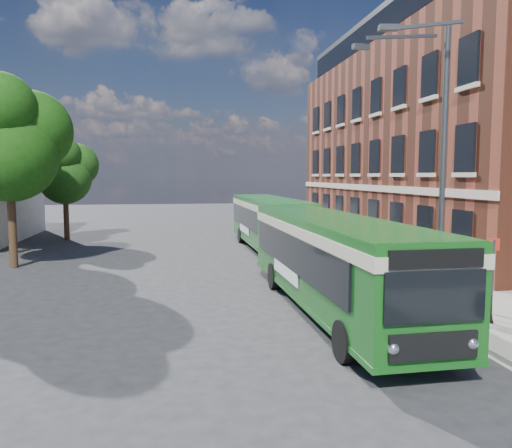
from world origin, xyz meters
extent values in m
plane|color=#29282B|center=(0.00, 0.00, 0.00)|extent=(120.00, 120.00, 0.00)
cube|color=gray|center=(7.00, 8.00, 0.07)|extent=(6.00, 48.00, 0.15)
cube|color=beige|center=(3.95, 8.00, 0.01)|extent=(0.12, 48.00, 0.01)
cube|color=brown|center=(14.00, 12.00, 6.00)|extent=(12.00, 26.00, 12.00)
cube|color=beige|center=(7.96, 12.00, 3.60)|extent=(0.12, 26.00, 0.35)
cube|color=black|center=(14.00, 12.00, 13.10)|extent=(10.80, 24.80, 2.20)
cube|color=black|center=(8.57, 12.00, 13.10)|extent=(0.08, 24.00, 1.40)
cylinder|color=#3D4043|center=(-12.50, 13.00, 4.50)|extent=(0.10, 0.10, 9.00)
cube|color=#A7131B|center=(-12.05, 13.00, 8.60)|extent=(0.90, 0.02, 0.60)
cylinder|color=#3D4043|center=(5.20, -2.00, 0.15)|extent=(0.44, 0.44, 0.30)
cylinder|color=#3D4043|center=(5.20, -2.00, 4.50)|extent=(0.18, 0.18, 9.00)
cube|color=#3D4043|center=(3.96, -2.60, 8.80)|extent=(2.58, 0.46, 0.37)
cube|color=#3D4043|center=(3.96, -1.40, 8.80)|extent=(2.58, 0.46, 0.37)
cube|color=#3D4043|center=(2.73, -3.08, 8.55)|extent=(0.55, 0.22, 0.16)
cube|color=#3D4043|center=(2.73, -0.92, 8.55)|extent=(0.55, 0.22, 0.16)
cylinder|color=#3D4043|center=(5.60, -4.20, 1.25)|extent=(0.08, 0.08, 2.50)
cube|color=red|center=(5.60, -4.20, 2.35)|extent=(0.35, 0.04, 0.35)
cube|color=#145418|center=(1.50, -2.01, 1.77)|extent=(2.69, 12.25, 2.45)
cube|color=#145418|center=(1.50, -2.01, 0.50)|extent=(2.73, 12.29, 0.14)
cube|color=black|center=(0.22, -1.73, 1.90)|extent=(0.25, 10.42, 1.10)
cube|color=black|center=(2.78, -1.69, 1.90)|extent=(0.25, 10.42, 1.10)
cube|color=beige|center=(1.50, -2.01, 2.60)|extent=(2.75, 12.31, 0.32)
cube|color=#145418|center=(1.50, -2.01, 2.96)|extent=(2.59, 12.15, 0.12)
cube|color=black|center=(1.60, -8.14, 1.95)|extent=(2.15, 0.11, 1.05)
cube|color=black|center=(1.60, -8.15, 2.70)|extent=(2.00, 0.11, 0.38)
cube|color=black|center=(1.60, -8.15, 0.95)|extent=(1.90, 0.11, 0.55)
sphere|color=silver|center=(0.75, -8.15, 0.95)|extent=(0.26, 0.26, 0.26)
sphere|color=silver|center=(2.45, -8.12, 0.95)|extent=(0.26, 0.26, 0.26)
cube|color=black|center=(1.41, 4.13, 2.00)|extent=(2.00, 0.11, 0.90)
cube|color=white|center=(0.20, -1.03, 1.15)|extent=(0.09, 3.20, 0.45)
cylinder|color=black|center=(0.40, -6.33, 0.50)|extent=(0.30, 1.00, 1.00)
cylinder|color=black|center=(2.74, -6.30, 0.50)|extent=(0.30, 1.00, 1.00)
cylinder|color=black|center=(0.28, 1.28, 0.50)|extent=(0.30, 1.00, 1.00)
cylinder|color=black|center=(2.62, 1.32, 0.50)|extent=(0.30, 1.00, 1.00)
cube|color=#1D6423|center=(2.01, 11.33, 1.77)|extent=(2.64, 12.02, 2.45)
cube|color=#1D6423|center=(2.01, 11.33, 0.50)|extent=(2.68, 12.06, 0.14)
cube|color=black|center=(0.73, 11.61, 1.90)|extent=(0.20, 10.19, 1.10)
cube|color=black|center=(3.29, 11.64, 1.90)|extent=(0.20, 10.19, 1.10)
cube|color=beige|center=(2.01, 11.33, 2.60)|extent=(2.70, 12.08, 0.32)
cube|color=#1D6423|center=(2.01, 11.33, 2.96)|extent=(2.54, 11.92, 0.12)
cube|color=black|center=(2.08, 5.30, 1.95)|extent=(2.15, 0.11, 1.05)
cube|color=black|center=(2.08, 5.29, 2.70)|extent=(2.00, 0.10, 0.38)
cube|color=black|center=(2.08, 5.29, 0.95)|extent=(1.90, 0.10, 0.55)
sphere|color=silver|center=(1.23, 5.30, 0.95)|extent=(0.26, 0.26, 0.26)
sphere|color=silver|center=(2.93, 5.32, 0.95)|extent=(0.26, 0.26, 0.26)
cube|color=black|center=(1.94, 17.35, 2.00)|extent=(2.00, 0.10, 0.90)
cube|color=white|center=(0.71, 12.31, 1.15)|extent=(0.08, 3.20, 0.45)
cylinder|color=black|center=(0.89, 7.12, 0.50)|extent=(0.29, 1.00, 1.00)
cylinder|color=black|center=(3.23, 7.15, 0.50)|extent=(0.29, 1.00, 1.00)
cylinder|color=black|center=(0.80, 14.51, 0.50)|extent=(0.29, 1.00, 1.00)
cylinder|color=black|center=(3.14, 14.54, 0.50)|extent=(0.29, 1.00, 1.00)
imported|color=black|center=(4.98, -4.28, 1.11)|extent=(0.82, 0.70, 1.91)
imported|color=black|center=(5.11, -4.43, 0.95)|extent=(0.82, 0.66, 1.59)
cylinder|color=#341F12|center=(-10.90, 7.70, 1.89)|extent=(0.36, 0.36, 3.79)
sphere|color=#16410D|center=(-10.90, 7.70, 5.34)|extent=(4.48, 4.48, 4.48)
sphere|color=#16410D|center=(-10.04, 8.39, 6.46)|extent=(3.79, 3.79, 3.79)
sphere|color=#16410D|center=(-10.90, 6.84, 7.32)|extent=(3.10, 3.10, 3.10)
cylinder|color=#341F12|center=(-12.32, 12.26, 1.78)|extent=(0.36, 0.36, 3.56)
sphere|color=#2B4313|center=(-12.32, 12.26, 5.01)|extent=(4.20, 4.20, 4.20)
sphere|color=#2B4313|center=(-11.52, 12.90, 6.06)|extent=(3.56, 3.56, 3.56)
sphere|color=#2B4313|center=(-12.32, 11.45, 6.87)|extent=(2.91, 2.91, 2.91)
cylinder|color=#341F12|center=(-10.57, 17.99, 1.48)|extent=(0.36, 0.36, 2.95)
sphere|color=#183D10|center=(-10.57, 17.99, 4.16)|extent=(3.49, 3.49, 3.49)
sphere|color=#183D10|center=(-9.90, 18.52, 5.03)|extent=(2.95, 2.95, 2.95)
sphere|color=#183D10|center=(-11.18, 17.52, 4.70)|extent=(2.68, 2.68, 2.68)
sphere|color=#183D10|center=(-10.57, 17.32, 5.70)|extent=(2.41, 2.41, 2.41)
camera|label=1|loc=(-3.44, -17.04, 4.32)|focal=35.00mm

